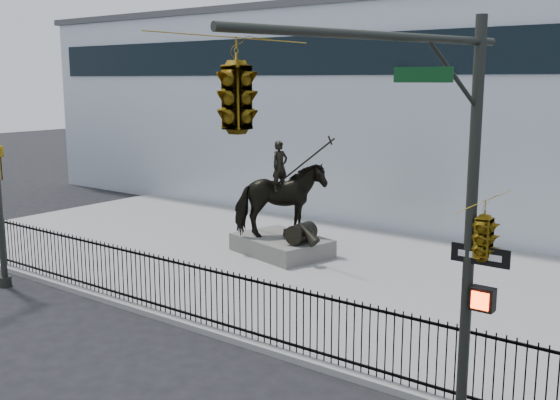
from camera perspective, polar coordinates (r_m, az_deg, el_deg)
The scene contains 7 objects.
ground at distance 15.67m, azimuth -10.07°, elevation -12.37°, with size 120.00×120.00×0.00m, color black.
plaza at distance 20.73m, azimuth 4.31°, elevation -6.28°, with size 30.00×12.00×0.15m, color gray.
building at distance 31.63m, azimuth 17.41°, elevation 7.20°, with size 44.00×14.00×9.00m, color silver.
picket_fence at distance 16.16m, azimuth -6.89°, elevation -8.13°, with size 22.10×0.10×1.50m.
statue_plinth at distance 22.41m, azimuth 0.14°, elevation -3.98°, with size 3.17×2.18×0.59m, color #54534D.
equestrian_statue at distance 22.03m, azimuth 0.24°, elevation -0.12°, with size 3.95×2.96×3.44m.
traffic_signal_right at distance 8.88m, azimuth 8.26°, elevation 2.69°, with size 2.17×6.86×7.00m.
Camera 1 is at (10.70, -9.72, 6.03)m, focal length 42.00 mm.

